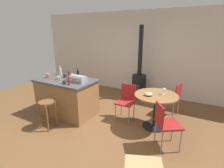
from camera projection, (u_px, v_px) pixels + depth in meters
name	position (u px, v px, depth m)	size (l,w,h in m)	color
ground_plane	(92.00, 130.00, 3.75)	(8.80, 8.80, 0.00)	brown
back_wall	(141.00, 53.00, 5.70)	(8.00, 0.10, 2.70)	beige
kitchen_island	(67.00, 97.00, 4.39)	(1.48, 0.88, 0.92)	olive
wooden_stool	(47.00, 109.00, 3.73)	(0.33, 0.33, 0.62)	brown
dining_table	(156.00, 103.00, 3.72)	(0.92, 0.92, 0.77)	black
folding_chair_near	(165.00, 122.00, 3.05)	(0.56, 0.56, 0.87)	maroon
folding_chair_far	(173.00, 97.00, 4.26)	(0.47, 0.47, 0.86)	maroon
folding_chair_left	(126.00, 99.00, 4.12)	(0.41, 0.41, 0.85)	maroon
wood_stove	(139.00, 81.00, 5.43)	(0.44, 0.45, 2.24)	black
toolbox	(78.00, 79.00, 4.04)	(0.41, 0.23, 0.15)	gray
bottle_0	(69.00, 77.00, 4.19)	(0.06, 0.06, 0.21)	black
bottle_1	(78.00, 74.00, 4.41)	(0.06, 0.06, 0.23)	black
bottle_2	(69.00, 81.00, 3.81)	(0.06, 0.06, 0.25)	maroon
bottle_3	(60.00, 71.00, 4.70)	(0.08, 0.08, 0.25)	#B7B2AD
cup_0	(65.00, 76.00, 4.43)	(0.13, 0.09, 0.10)	#383838
cup_1	(48.00, 76.00, 4.42)	(0.12, 0.08, 0.10)	#DB6651
cup_2	(59.00, 78.00, 4.22)	(0.12, 0.08, 0.09)	tan
cup_3	(72.00, 75.00, 4.47)	(0.11, 0.07, 0.09)	#DB6651
cup_4	(64.00, 82.00, 3.91)	(0.11, 0.07, 0.08)	#383838
wine_glass	(164.00, 90.00, 3.65)	(0.07, 0.07, 0.14)	silver
serving_bowl	(148.00, 94.00, 3.60)	(0.18, 0.18, 0.07)	tan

